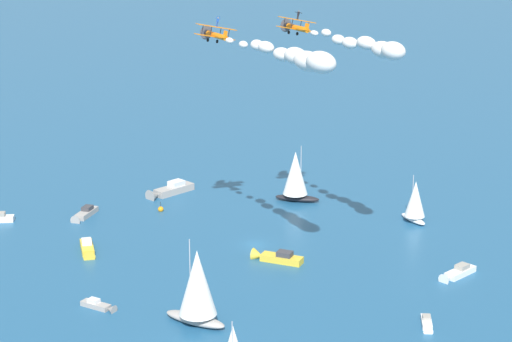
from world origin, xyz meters
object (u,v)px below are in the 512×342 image
at_px(motorboat_far_port, 456,274).
at_px(motorboat_mid_cluster, 100,306).
at_px(motorboat_outer_ring_b, 275,257).
at_px(wingwalker_wingman, 298,14).
at_px(motorboat_ahead, 168,191).
at_px(sailboat_near_centre, 197,287).
at_px(biplane_wingman, 296,27).
at_px(marker_buoy, 161,209).
at_px(wingwalker_lead, 218,21).
at_px(biplane_lead, 215,34).
at_px(motorboat_outer_ring_e, 427,324).
at_px(motorboat_outer_ring_d, 88,249).
at_px(motorboat_outer_ring_c, 84,214).
at_px(sailboat_inshore, 296,176).
at_px(sailboat_outer_ring_a, 415,201).

distance_m(motorboat_far_port, motorboat_mid_cluster, 58.09).
distance_m(motorboat_outer_ring_b, wingwalker_wingman, 41.57).
bearing_deg(motorboat_ahead, sailboat_near_centre, -157.66).
bearing_deg(biplane_wingman, motorboat_far_port, -110.72).
relative_size(marker_buoy, wingwalker_lead, 1.18).
relative_size(sailboat_near_centre, biplane_lead, 2.00).
bearing_deg(motorboat_outer_ring_e, biplane_lead, 60.39).
distance_m(motorboat_far_port, motorboat_ahead, 66.89).
bearing_deg(motorboat_outer_ring_d, wingwalker_lead, -75.21).
bearing_deg(motorboat_outer_ring_b, motorboat_mid_cluster, 139.37).
bearing_deg(motorboat_ahead, wingwalker_lead, -146.29).
xyz_separation_m(motorboat_outer_ring_b, marker_buoy, (20.17, 27.39, -0.31)).
xyz_separation_m(motorboat_outer_ring_c, motorboat_outer_ring_e, (-32.98, -67.85, -0.18)).
relative_size(motorboat_ahead, biplane_lead, 1.65).
relative_size(motorboat_outer_ring_b, motorboat_outer_ring_d, 1.13).
distance_m(marker_buoy, biplane_lead, 45.34).
bearing_deg(motorboat_outer_ring_b, sailboat_inshore, 5.39).
bearing_deg(wingwalker_lead, motorboat_outer_ring_c, 69.88).
height_order(motorboat_ahead, motorboat_outer_ring_e, motorboat_ahead).
bearing_deg(wingwalker_lead, motorboat_outer_ring_e, -120.21).
relative_size(sailboat_inshore, motorboat_ahead, 1.07).
bearing_deg(marker_buoy, motorboat_ahead, 9.97).
bearing_deg(biplane_wingman, motorboat_outer_ring_d, 114.39).
height_order(marker_buoy, biplane_wingman, biplane_wingman).
height_order(sailboat_outer_ring_a, wingwalker_wingman, wingwalker_wingman).
bearing_deg(motorboat_outer_ring_e, motorboat_outer_ring_b, 54.02).
bearing_deg(marker_buoy, motorboat_mid_cluster, -172.86).
height_order(marker_buoy, biplane_lead, biplane_lead).
bearing_deg(motorboat_ahead, motorboat_mid_cluster, -172.34).
bearing_deg(motorboat_outer_ring_c, sailboat_inshore, -62.69).
relative_size(motorboat_far_port, motorboat_mid_cluster, 1.25).
distance_m(sailboat_outer_ring_a, motorboat_outer_ring_e, 45.94).
bearing_deg(sailboat_near_centre, wingwalker_wingman, -9.99).
bearing_deg(biplane_lead, motorboat_outer_ring_b, -99.23).
bearing_deg(motorboat_mid_cluster, motorboat_outer_ring_c, 26.11).
bearing_deg(biplane_lead, motorboat_mid_cluster, 157.72).
bearing_deg(biplane_lead, wingwalker_lead, -43.15).
bearing_deg(wingwalker_lead, motorboat_mid_cluster, 157.39).
bearing_deg(motorboat_outer_ring_c, biplane_lead, -110.89).
distance_m(marker_buoy, biplane_wingman, 48.25).
bearing_deg(wingwalker_lead, sailboat_inshore, -13.38).
xyz_separation_m(motorboat_ahead, wingwalker_lead, (-28.29, -18.88, 39.56)).
bearing_deg(motorboat_outer_ring_e, biplane_wingman, 40.23).
bearing_deg(motorboat_ahead, marker_buoy, -170.03).
bearing_deg(motorboat_far_port, biplane_wingman, 69.28).
distance_m(motorboat_outer_ring_b, biplane_lead, 39.08).
height_order(motorboat_mid_cluster, sailboat_outer_ring_a, sailboat_outer_ring_a).
bearing_deg(motorboat_mid_cluster, biplane_lead, -22.28).
distance_m(motorboat_ahead, motorboat_outer_ring_e, 75.59).
bearing_deg(motorboat_outer_ring_b, sailboat_outer_ring_a, -39.84).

